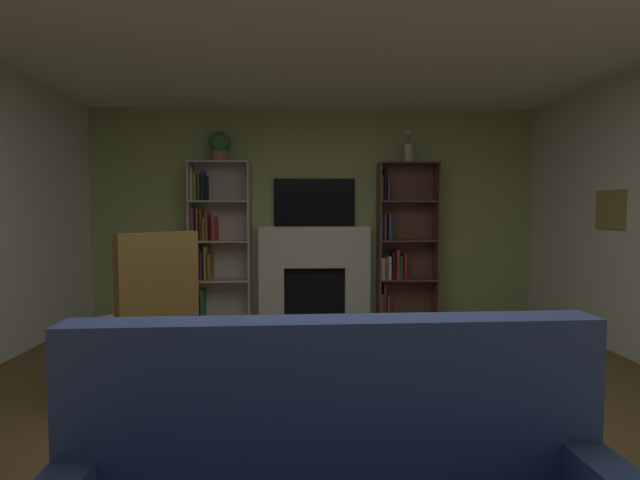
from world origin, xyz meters
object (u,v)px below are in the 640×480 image
at_px(bookshelf_left, 213,241).
at_px(fireplace, 315,270).
at_px(potted_plant, 219,145).
at_px(bookshelf_right, 400,245).
at_px(tv, 314,203).
at_px(armchair, 144,314).
at_px(vase_with_flowers, 408,151).

bearing_deg(bookshelf_left, fireplace, 1.03).
bearing_deg(potted_plant, fireplace, 2.58).
bearing_deg(bookshelf_left, bookshelf_right, 0.25).
relative_size(tv, potted_plant, 2.78).
height_order(tv, armchair, tv).
height_order(tv, potted_plant, potted_plant).
relative_size(fireplace, bookshelf_left, 0.77).
bearing_deg(bookshelf_right, tv, 175.75).
xyz_separation_m(fireplace, bookshelf_right, (1.08, -0.01, 0.32)).
xyz_separation_m(tv, vase_with_flowers, (1.16, -0.12, 0.64)).
distance_m(tv, armchair, 3.01).
xyz_separation_m(bookshelf_left, vase_with_flowers, (2.41, -0.03, 1.11)).
xyz_separation_m(bookshelf_right, potted_plant, (-2.23, -0.04, 1.22)).
height_order(bookshelf_right, vase_with_flowers, vase_with_flowers).
xyz_separation_m(tv, armchair, (-1.30, -2.57, -0.85)).
distance_m(bookshelf_right, vase_with_flowers, 1.17).
xyz_separation_m(bookshelf_left, bookshelf_right, (2.33, 0.01, -0.05)).
relative_size(tv, armchair, 0.86).
bearing_deg(fireplace, bookshelf_right, -0.66).
bearing_deg(armchair, tv, 63.21).
bearing_deg(bookshelf_left, armchair, -91.13).
bearing_deg(potted_plant, tv, 5.93).
bearing_deg(armchair, vase_with_flowers, 44.96).
bearing_deg(bookshelf_left, potted_plant, -17.38).
distance_m(bookshelf_right, potted_plant, 2.55).
height_order(vase_with_flowers, armchair, vase_with_flowers).
bearing_deg(tv, bookshelf_right, -4.25).
relative_size(tv, bookshelf_left, 0.52).
bearing_deg(tv, armchair, -116.79).
distance_m(fireplace, vase_with_flowers, 1.88).
distance_m(tv, potted_plant, 1.35).
bearing_deg(fireplace, armchair, -117.41).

